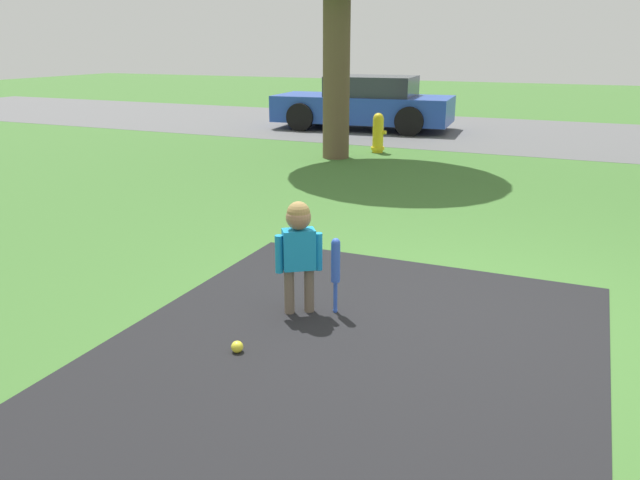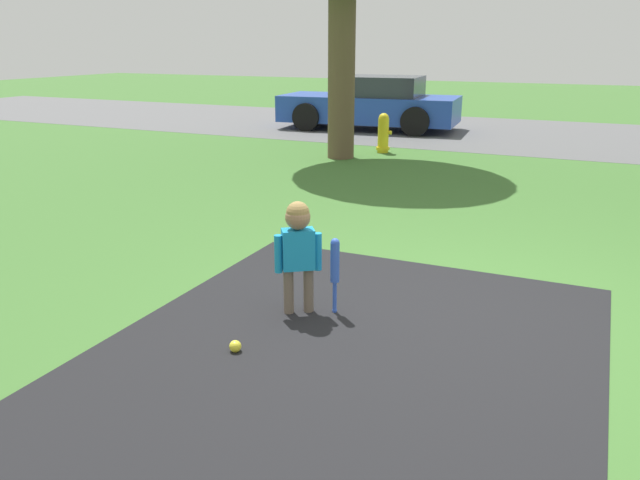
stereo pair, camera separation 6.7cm
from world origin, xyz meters
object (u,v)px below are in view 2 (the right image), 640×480
child (298,242)px  parked_car (371,104)px  fire_hydrant (383,133)px  baseball_bat (335,265)px  sports_ball (235,346)px

child → parked_car: (-3.17, 10.35, 0.02)m
child → fire_hydrant: child is taller
parked_car → fire_hydrant: bearing=109.3°
child → fire_hydrant: size_ratio=1.20×
fire_hydrant → parked_car: size_ratio=0.17×
baseball_bat → parked_car: parked_car is taller
sports_ball → fire_hydrant: (-1.70, 8.05, 0.32)m
child → baseball_bat: bearing=-12.0°
child → sports_ball: bearing=-132.5°
child → parked_car: bearing=72.2°
child → sports_ball: child is taller
child → baseball_bat: child is taller
baseball_bat → sports_ball: bearing=-112.4°
sports_ball → fire_hydrant: 8.24m
fire_hydrant → sports_ball: bearing=-78.1°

